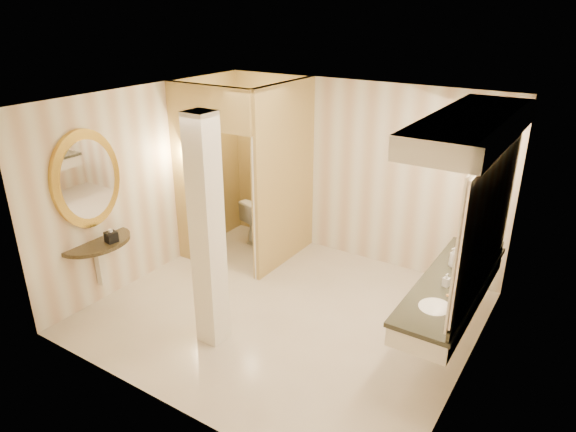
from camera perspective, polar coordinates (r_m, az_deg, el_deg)
floor at (r=6.73m, az=-0.45°, el=-10.64°), size 4.50×4.50×0.00m
ceiling at (r=5.72m, az=-0.54°, el=12.63°), size 4.50×4.50×0.00m
wall_back at (r=7.75m, az=7.66°, el=4.80°), size 4.50×0.02×2.70m
wall_front at (r=4.73m, az=-14.00°, el=-7.79°), size 4.50×0.02×2.70m
wall_left at (r=7.49m, az=-15.08°, el=3.59°), size 0.02×4.00×2.70m
wall_right at (r=5.32m, az=20.31°, el=-4.98°), size 0.02×4.00×2.70m
toilet_closet at (r=7.43m, az=-3.58°, el=4.48°), size 1.50×1.55×2.70m
wall_sconce at (r=7.44m, az=-11.23°, el=6.90°), size 0.14×0.14×0.42m
vanity at (r=5.62m, az=18.99°, el=-0.21°), size 0.75×2.47×2.09m
console_shelf at (r=6.86m, az=-21.12°, el=1.00°), size 0.96×0.96×1.93m
pillar at (r=5.67m, az=-8.96°, el=-2.06°), size 0.28×0.28×2.70m
tissue_box at (r=6.89m, az=-19.04°, el=-2.22°), size 0.16×0.16×0.14m
toilet at (r=8.49m, az=-2.64°, el=-0.41°), size 0.61×0.83×0.75m
soap_bottle_a at (r=5.78m, az=17.20°, el=-6.81°), size 0.08×0.08×0.15m
soap_bottle_b at (r=6.20m, az=18.98°, el=-5.18°), size 0.10×0.10×0.11m
soap_bottle_c at (r=6.20m, az=17.88°, el=-4.37°), size 0.12×0.12×0.23m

